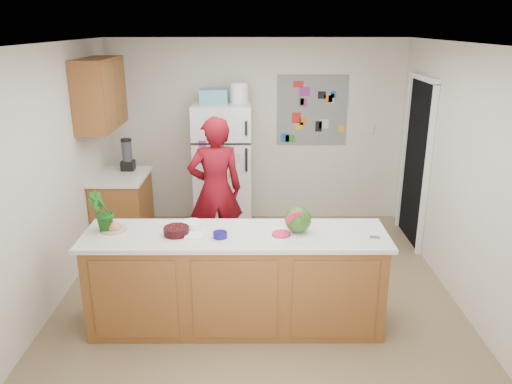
{
  "coord_description": "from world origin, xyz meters",
  "views": [
    {
      "loc": [
        -0.03,
        -4.53,
        2.67
      ],
      "look_at": [
        -0.02,
        0.2,
        1.07
      ],
      "focal_mm": 35.0,
      "sensor_mm": 36.0,
      "label": 1
    }
  ],
  "objects_px": {
    "cherry_bowl": "(176,231)",
    "watermelon": "(298,219)",
    "refrigerator": "(223,167)",
    "person": "(216,190)"
  },
  "relations": [
    {
      "from": "cherry_bowl",
      "to": "watermelon",
      "type": "bearing_deg",
      "value": 1.72
    },
    {
      "from": "refrigerator",
      "to": "watermelon",
      "type": "bearing_deg",
      "value": -71.42
    },
    {
      "from": "watermelon",
      "to": "cherry_bowl",
      "type": "xyz_separation_m",
      "value": [
        -1.06,
        -0.03,
        -0.09
      ]
    },
    {
      "from": "refrigerator",
      "to": "cherry_bowl",
      "type": "height_order",
      "value": "refrigerator"
    },
    {
      "from": "watermelon",
      "to": "person",
      "type": "bearing_deg",
      "value": 121.03
    },
    {
      "from": "refrigerator",
      "to": "cherry_bowl",
      "type": "xyz_separation_m",
      "value": [
        -0.26,
        -2.4,
        0.11
      ]
    },
    {
      "from": "watermelon",
      "to": "cherry_bowl",
      "type": "distance_m",
      "value": 1.07
    },
    {
      "from": "cherry_bowl",
      "to": "refrigerator",
      "type": "bearing_deg",
      "value": 83.74
    },
    {
      "from": "refrigerator",
      "to": "cherry_bowl",
      "type": "bearing_deg",
      "value": -96.26
    },
    {
      "from": "person",
      "to": "watermelon",
      "type": "bearing_deg",
      "value": 108.08
    }
  ]
}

